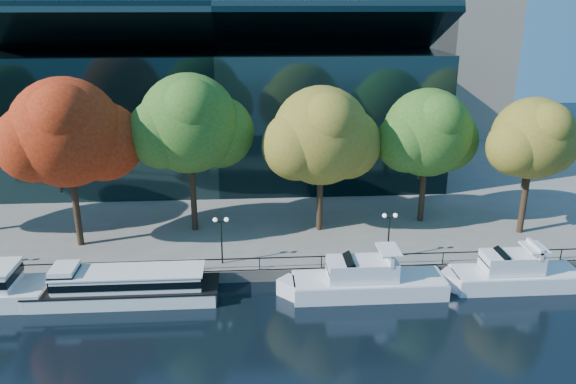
{
  "coord_description": "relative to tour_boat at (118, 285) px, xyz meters",
  "views": [
    {
      "loc": [
        -0.43,
        -37.35,
        21.62
      ],
      "look_at": [
        2.61,
        8.0,
        5.85
      ],
      "focal_mm": 35.0,
      "sensor_mm": 36.0,
      "label": 1
    }
  ],
  "objects": [
    {
      "name": "lamp_2",
      "position": [
        21.31,
        3.71,
        2.74
      ],
      "size": [
        1.26,
        0.36,
        4.03
      ],
      "color": "black",
      "rests_on": "promenade"
    },
    {
      "name": "tree_2",
      "position": [
        4.9,
        11.01,
        9.69
      ],
      "size": [
        11.05,
        9.06,
        14.55
      ],
      "color": "black",
      "rests_on": "promenade"
    },
    {
      "name": "convention_building",
      "position": [
        6.61,
        31.0,
        7.26
      ],
      "size": [
        50.0,
        24.57,
        21.43
      ],
      "color": "black",
      "rests_on": "ground"
    },
    {
      "name": "railing",
      "position": [
        10.61,
        2.46,
        0.7
      ],
      "size": [
        88.2,
        0.08,
        0.99
      ],
      "color": "black",
      "rests_on": "promenade"
    },
    {
      "name": "promenade",
      "position": [
        10.61,
        35.58,
        -0.74
      ],
      "size": [
        90.0,
        67.08,
        1.0
      ],
      "color": "slate",
      "rests_on": "ground"
    },
    {
      "name": "cruiser_far",
      "position": [
        30.24,
        0.06,
        -0.09
      ],
      "size": [
        11.16,
        3.09,
        3.65
      ],
      "color": "white",
      "rests_on": "ground"
    },
    {
      "name": "tree_5",
      "position": [
        35.06,
        8.35,
        8.51
      ],
      "size": [
        9.05,
        7.42,
        12.54
      ],
      "color": "black",
      "rests_on": "promenade"
    },
    {
      "name": "tour_boat",
      "position": [
        0.0,
        0.0,
        0.0
      ],
      "size": [
        15.41,
        3.44,
        2.92
      ],
      "color": "white",
      "rests_on": "ground"
    },
    {
      "name": "cruiser_near",
      "position": [
        18.42,
        -0.3,
        -0.08
      ],
      "size": [
        12.93,
        3.33,
        3.75
      ],
      "color": "white",
      "rests_on": "ground"
    },
    {
      "name": "tree_3",
      "position": [
        16.56,
        10.23,
        8.6
      ],
      "size": [
        11.05,
        9.06,
        13.45
      ],
      "color": "black",
      "rests_on": "promenade"
    },
    {
      "name": "tree_1",
      "position": [
        -4.86,
        8.22,
        9.66
      ],
      "size": [
        11.41,
        9.36,
        14.67
      ],
      "color": "black",
      "rests_on": "promenade"
    },
    {
      "name": "lamp_1",
      "position": [
        7.59,
        3.71,
        2.74
      ],
      "size": [
        1.26,
        0.36,
        4.03
      ],
      "color": "black",
      "rests_on": "promenade"
    },
    {
      "name": "ground",
      "position": [
        10.61,
        -0.79,
        -1.24
      ],
      "size": [
        160.0,
        160.0,
        0.0
      ],
      "primitive_type": "plane",
      "color": "black",
      "rests_on": "ground"
    },
    {
      "name": "tree_4",
      "position": [
        26.66,
        11.76,
        8.36
      ],
      "size": [
        10.24,
        8.4,
        12.88
      ],
      "color": "black",
      "rests_on": "promenade"
    }
  ]
}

